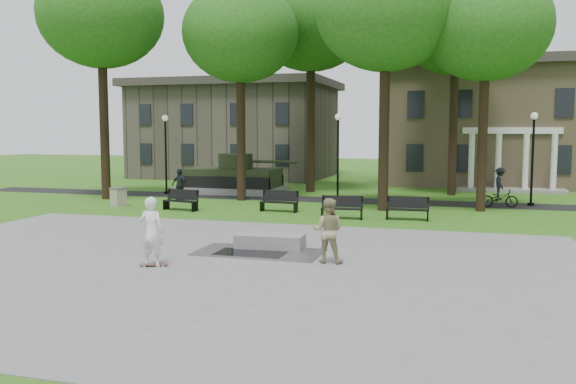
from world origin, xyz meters
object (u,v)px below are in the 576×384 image
cyclist (500,191)px  skateboarder (152,232)px  concrete_block (270,241)px  park_bench_0 (181,199)px  trash_bin (118,197)px  friend_watching (328,231)px

cyclist → skateboarder: bearing=141.9°
skateboarder → cyclist: (10.06, 16.72, -0.19)m
skateboarder → concrete_block: bearing=-122.4°
park_bench_0 → concrete_block: bearing=-36.6°
concrete_block → trash_bin: 13.50m
trash_bin → park_bench_0: bearing=-6.7°
cyclist → trash_bin: (-18.42, -5.01, -0.33)m
skateboarder → trash_bin: bearing=-52.9°
cyclist → park_bench_0: 15.71m
cyclist → trash_bin: cyclist is taller
trash_bin → friend_watching: bearing=-37.1°
friend_watching → park_bench_0: (-9.32, 9.43, -0.44)m
concrete_block → cyclist: bearing=59.8°
skateboarder → park_bench_0: size_ratio=1.07×
concrete_block → friend_watching: bearing=-35.8°
friend_watching → cyclist: (5.41, 14.87, -0.14)m
friend_watching → skateboarder: bearing=19.8°
concrete_block → park_bench_0: size_ratio=1.19×
cyclist → park_bench_0: bearing=103.2°
concrete_block → skateboarder: (-2.36, -3.50, 0.77)m
skateboarder → friend_watching: bearing=-156.7°
cyclist → trash_bin: size_ratio=2.08×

